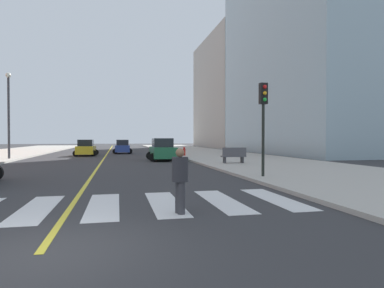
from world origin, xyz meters
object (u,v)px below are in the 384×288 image
object	(u,v)px
traffic_light_near_corner	(263,110)
park_bench	(234,156)
car_yellow_third	(86,148)
fire_hydrant	(184,151)
car_blue_fourth	(123,147)
street_lamp	(9,108)
pedestrian_crossing	(180,178)
car_green_second	(163,150)

from	to	relation	value
traffic_light_near_corner	park_bench	world-z (taller)	traffic_light_near_corner
car_yellow_third	fire_hydrant	size ratio (longest dim) A/B	4.51
car_blue_fourth	park_bench	world-z (taller)	car_blue_fourth
street_lamp	pedestrian_crossing	bearing A→B (deg)	-65.40
pedestrian_crossing	fire_hydrant	distance (m)	26.11
street_lamp	fire_hydrant	bearing A→B (deg)	5.78
car_blue_fourth	street_lamp	size ratio (longest dim) A/B	0.52
car_yellow_third	street_lamp	size ratio (longest dim) A/B	0.53
traffic_light_near_corner	pedestrian_crossing	bearing A→B (deg)	50.81
park_bench	car_blue_fourth	bearing A→B (deg)	20.27
car_blue_fourth	fire_hydrant	xyz separation A→B (m)	(6.11, -9.30, -0.23)
car_green_second	pedestrian_crossing	bearing A→B (deg)	83.76
car_green_second	car_yellow_third	bearing A→B (deg)	-51.73
traffic_light_near_corner	car_green_second	bearing A→B (deg)	-78.56
pedestrian_crossing	traffic_light_near_corner	bearing A→B (deg)	128.21
traffic_light_near_corner	street_lamp	world-z (taller)	street_lamp
traffic_light_near_corner	street_lamp	bearing A→B (deg)	-47.43
park_bench	traffic_light_near_corner	bearing A→B (deg)	169.71
car_yellow_third	street_lamp	bearing A→B (deg)	-133.23
car_blue_fourth	pedestrian_crossing	distance (m)	34.91
car_yellow_third	street_lamp	world-z (taller)	street_lamp
car_green_second	fire_hydrant	xyz separation A→B (m)	(2.85, 4.75, -0.33)
car_blue_fourth	park_bench	bearing A→B (deg)	111.91
pedestrian_crossing	fire_hydrant	xyz separation A→B (m)	(5.11, 25.60, -0.36)
car_yellow_third	traffic_light_near_corner	xyz separation A→B (m)	(10.19, -23.67, 2.45)
traffic_light_near_corner	park_bench	distance (m)	8.80
traffic_light_near_corner	park_bench	size ratio (longest dim) A/B	2.46
pedestrian_crossing	street_lamp	bearing A→B (deg)	-167.99
car_yellow_third	park_bench	xyz separation A→B (m)	(11.63, -15.38, -0.14)
fire_hydrant	car_green_second	bearing A→B (deg)	-120.96
car_blue_fourth	pedestrian_crossing	world-z (taller)	car_blue_fourth
traffic_light_near_corner	pedestrian_crossing	distance (m)	8.54
car_yellow_third	fire_hydrant	world-z (taller)	car_yellow_third
car_yellow_third	park_bench	bearing A→B (deg)	-51.53
car_green_second	park_bench	world-z (taller)	car_green_second
park_bench	fire_hydrant	world-z (taller)	park_bench
car_blue_fourth	car_green_second	bearing A→B (deg)	104.33
car_yellow_third	street_lamp	xyz separation A→B (m)	(-5.98, -6.07, 3.77)
car_yellow_third	pedestrian_crossing	xyz separation A→B (m)	(4.99, -30.04, 0.11)
park_bench	street_lamp	bearing A→B (deg)	61.72
park_bench	car_yellow_third	bearing A→B (deg)	36.69
street_lamp	car_yellow_third	bearing A→B (deg)	45.40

